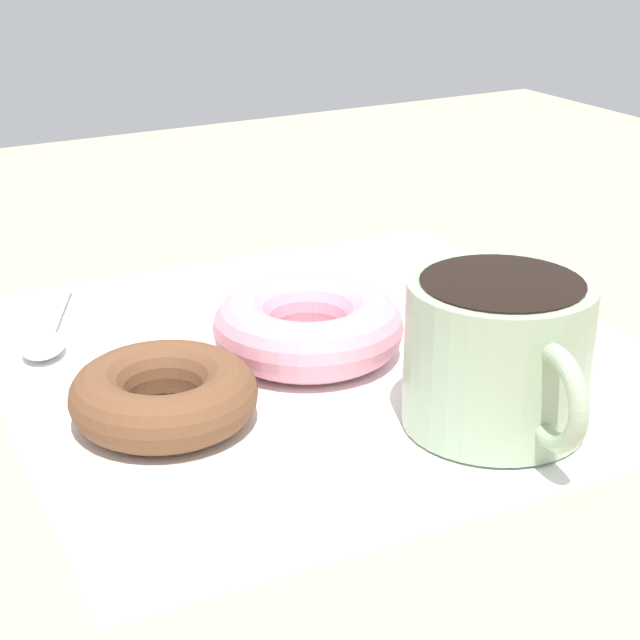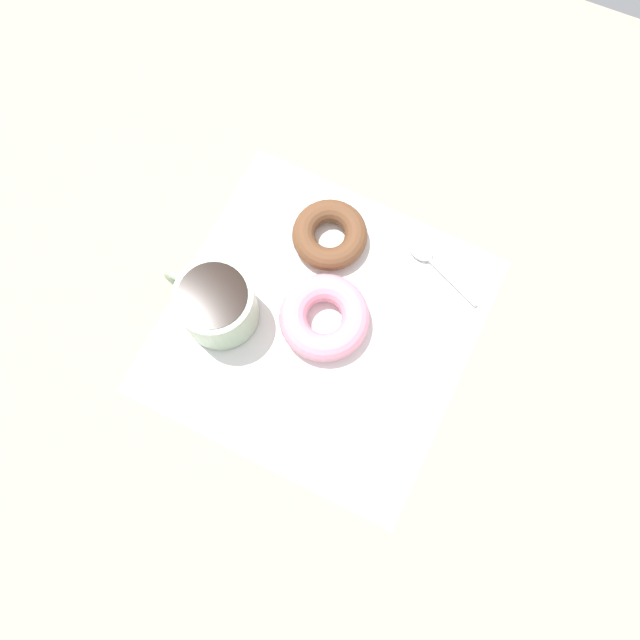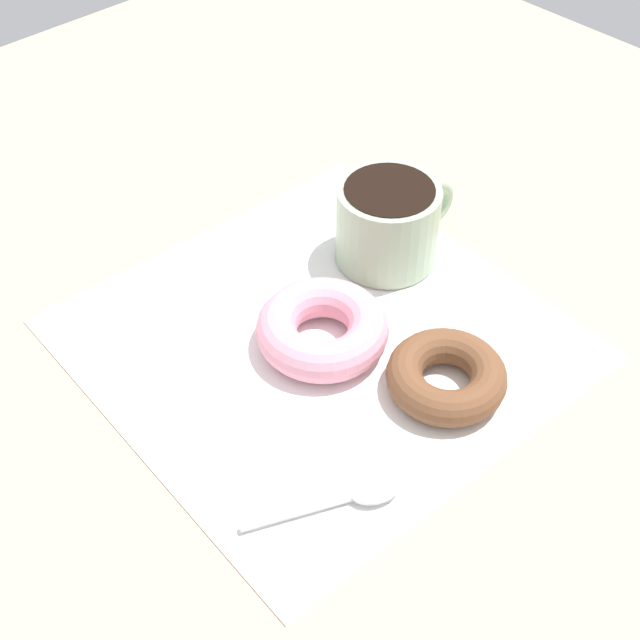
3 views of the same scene
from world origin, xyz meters
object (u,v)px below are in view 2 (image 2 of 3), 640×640
at_px(coffee_cup, 216,304).
at_px(donut_far, 324,317).
at_px(spoon, 428,257).
at_px(donut_near_cup, 330,235).

bearing_deg(coffee_cup, donut_far, -160.92).
xyz_separation_m(coffee_cup, donut_far, (-0.12, -0.04, -0.02)).
bearing_deg(coffee_cup, spoon, -140.75).
xyz_separation_m(donut_near_cup, donut_far, (-0.04, 0.10, 0.00)).
height_order(coffee_cup, donut_far, coffee_cup).
distance_m(coffee_cup, donut_near_cup, 0.16).
xyz_separation_m(coffee_cup, donut_near_cup, (-0.08, -0.14, -0.02)).
bearing_deg(donut_far, coffee_cup, 19.08).
height_order(coffee_cup, spoon, coffee_cup).
xyz_separation_m(coffee_cup, spoon, (-0.20, -0.16, -0.03)).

